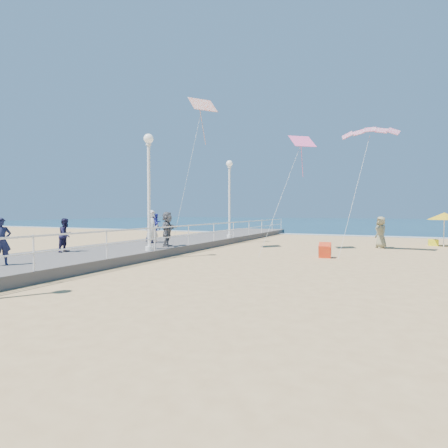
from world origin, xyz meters
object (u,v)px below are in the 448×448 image
at_px(lamp_post_far, 229,190).
at_px(spectator_4, 151,229).
at_px(beach_walker_c, 381,232).
at_px(box_kite, 325,252).
at_px(spectator_3, 153,230).
at_px(lamp_post_mid, 149,179).
at_px(beach_chair_left, 433,243).
at_px(spectator_5, 167,229).
at_px(beach_umbrella, 444,216).
at_px(toddler_held, 157,222).
at_px(spectator_0, 1,241).
at_px(woman_holding_toddler, 152,230).
at_px(spectator_7, 66,235).

xyz_separation_m(lamp_post_far, spectator_4, (-2.35, -5.77, -2.47)).
bearing_deg(beach_walker_c, box_kite, -46.64).
bearing_deg(spectator_3, box_kite, -62.45).
distance_m(lamp_post_mid, beach_chair_left, 18.42).
bearing_deg(spectator_5, beach_umbrella, -66.29).
xyz_separation_m(toddler_held, spectator_5, (-0.22, 1.19, -0.37)).
relative_size(spectator_4, beach_umbrella, 0.74).
relative_size(toddler_held, beach_walker_c, 0.44).
bearing_deg(spectator_0, woman_holding_toddler, 7.53).
bearing_deg(lamp_post_far, lamp_post_mid, -90.00).
distance_m(box_kite, beach_umbrella, 10.38).
bearing_deg(lamp_post_far, spectator_5, -92.69).
height_order(spectator_3, beach_chair_left, spectator_3).
bearing_deg(spectator_3, spectator_0, -147.34).
bearing_deg(beach_umbrella, spectator_0, -129.37).
distance_m(beach_walker_c, box_kite, 6.49).
distance_m(box_kite, beach_chair_left, 10.54).
height_order(toddler_held, spectator_4, toddler_held).
xyz_separation_m(woman_holding_toddler, beach_walker_c, (9.82, 9.34, -0.38)).
bearing_deg(lamp_post_far, spectator_0, -96.58).
bearing_deg(spectator_0, spectator_5, 10.22).
bearing_deg(box_kite, lamp_post_far, 140.40).
distance_m(spectator_3, spectator_7, 5.86).
height_order(lamp_post_mid, beach_walker_c, lamp_post_mid).
bearing_deg(woman_holding_toddler, toddler_held, -26.26).
relative_size(lamp_post_mid, spectator_4, 3.35).
bearing_deg(box_kite, beach_chair_left, 54.84).
xyz_separation_m(lamp_post_mid, lamp_post_far, (0.00, 9.00, 0.00)).
bearing_deg(woman_holding_toddler, beach_walker_c, -27.69).
height_order(spectator_4, spectator_5, spectator_5).
height_order(spectator_7, beach_walker_c, beach_walker_c).
bearing_deg(lamp_post_far, box_kite, -35.11).
xyz_separation_m(woman_holding_toddler, spectator_4, (-2.08, 2.63, -0.13)).
xyz_separation_m(spectator_0, spectator_4, (-0.65, 8.92, -0.00)).
relative_size(toddler_held, beach_chair_left, 1.53).
xyz_separation_m(spectator_3, spectator_5, (2.28, -1.90, 0.16)).
height_order(spectator_3, beach_umbrella, beach_umbrella).
xyz_separation_m(toddler_held, spectator_4, (-2.23, 2.48, -0.48)).
xyz_separation_m(spectator_4, beach_umbrella, (15.44, 9.10, 0.72)).
xyz_separation_m(woman_holding_toddler, beach_chair_left, (12.87, 12.38, -1.13)).
distance_m(spectator_0, spectator_3, 9.58).
xyz_separation_m(woman_holding_toddler, toddler_held, (0.15, 0.15, 0.34)).
bearing_deg(spectator_5, box_kite, -89.39).
distance_m(spectator_5, beach_umbrella, 16.98).
height_order(spectator_5, beach_chair_left, spectator_5).
distance_m(spectator_0, beach_chair_left, 23.54).
bearing_deg(beach_chair_left, spectator_3, -149.04).
distance_m(lamp_post_mid, lamp_post_far, 9.00).
xyz_separation_m(lamp_post_far, toddler_held, (-0.11, -8.25, -1.99)).
bearing_deg(lamp_post_mid, spectator_3, 124.21).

